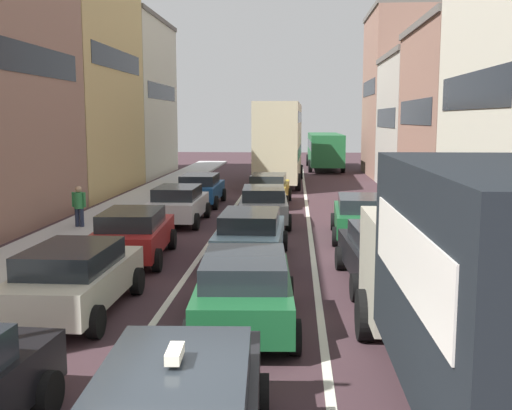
# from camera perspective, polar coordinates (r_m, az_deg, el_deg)

# --- Properties ---
(sidewalk_left) EXTENTS (2.60, 64.00, 0.14)m
(sidewalk_left) POSITION_cam_1_polar(r_m,az_deg,el_deg) (27.24, -13.09, -0.71)
(sidewalk_left) COLOR #BBBBBB
(sidewalk_left) RESTS_ON ground
(lane_stripe_left) EXTENTS (0.16, 60.00, 0.01)m
(lane_stripe_left) POSITION_cam_1_polar(r_m,az_deg,el_deg) (26.25, -2.57, -0.98)
(lane_stripe_left) COLOR silver
(lane_stripe_left) RESTS_ON ground
(lane_stripe_right) EXTENTS (0.16, 60.00, 0.01)m
(lane_stripe_right) POSITION_cam_1_polar(r_m,az_deg,el_deg) (26.10, 4.87, -1.05)
(lane_stripe_right) COLOR silver
(lane_stripe_right) RESTS_ON ground
(building_row_left) EXTENTS (7.20, 43.90, 13.51)m
(building_row_left) POSITION_cam_1_polar(r_m,az_deg,el_deg) (30.40, -22.40, 11.47)
(building_row_left) COLOR tan
(building_row_left) RESTS_ON ground
(building_row_right) EXTENTS (7.20, 43.90, 11.79)m
(building_row_right) POSITION_cam_1_polar(r_m,az_deg,el_deg) (29.87, 20.99, 8.70)
(building_row_right) COLOR #936B5B
(building_row_right) RESTS_ON ground
(removalist_box_truck) EXTENTS (2.75, 7.72, 3.58)m
(removalist_box_truck) POSITION_cam_1_polar(r_m,az_deg,el_deg) (8.84, 20.46, -6.50)
(removalist_box_truck) COLOR #B7B29E
(removalist_box_truck) RESTS_ON ground
(sedan_centre_lane_second) EXTENTS (2.25, 4.39, 1.49)m
(sedan_centre_lane_second) POSITION_cam_1_polar(r_m,az_deg,el_deg) (12.17, -1.06, -7.78)
(sedan_centre_lane_second) COLOR #19592D
(sedan_centre_lane_second) RESTS_ON ground
(wagon_left_lane_second) EXTENTS (2.10, 4.32, 1.49)m
(wagon_left_lane_second) POSITION_cam_1_polar(r_m,az_deg,el_deg) (13.57, -16.55, -6.46)
(wagon_left_lane_second) COLOR beige
(wagon_left_lane_second) RESTS_ON ground
(hatchback_centre_lane_third) EXTENTS (2.11, 4.32, 1.49)m
(hatchback_centre_lane_third) POSITION_cam_1_polar(r_m,az_deg,el_deg) (17.69, -0.51, -2.77)
(hatchback_centre_lane_third) COLOR #759EB7
(hatchback_centre_lane_third) RESTS_ON ground
(sedan_left_lane_third) EXTENTS (2.27, 4.40, 1.49)m
(sedan_left_lane_third) POSITION_cam_1_polar(r_m,az_deg,el_deg) (18.26, -11.38, -2.59)
(sedan_left_lane_third) COLOR #A51E1E
(sedan_left_lane_third) RESTS_ON ground
(coupe_centre_lane_fourth) EXTENTS (2.23, 4.38, 1.49)m
(coupe_centre_lane_fourth) POSITION_cam_1_polar(r_m,az_deg,el_deg) (23.92, 0.72, 0.07)
(coupe_centre_lane_fourth) COLOR gray
(coupe_centre_lane_fourth) RESTS_ON ground
(sedan_left_lane_fourth) EXTENTS (2.06, 4.30, 1.49)m
(sedan_left_lane_fourth) POSITION_cam_1_polar(r_m,az_deg,el_deg) (24.33, -7.25, 0.14)
(sedan_left_lane_fourth) COLOR silver
(sedan_left_lane_fourth) RESTS_ON ground
(sedan_centre_lane_fifth) EXTENTS (2.19, 4.36, 1.49)m
(sedan_centre_lane_fifth) POSITION_cam_1_polar(r_m,az_deg,el_deg) (29.42, 1.18, 1.56)
(sedan_centre_lane_fifth) COLOR #B29319
(sedan_centre_lane_fifth) RESTS_ON ground
(sedan_left_lane_fifth) EXTENTS (2.09, 4.31, 1.49)m
(sedan_left_lane_fifth) POSITION_cam_1_polar(r_m,az_deg,el_deg) (29.43, -5.21, 1.53)
(sedan_left_lane_fifth) COLOR #194C8C
(sedan_left_lane_fifth) RESTS_ON ground
(sedan_right_lane_behind_truck) EXTENTS (2.25, 4.39, 1.49)m
(sedan_right_lane_behind_truck) POSITION_cam_1_polar(r_m,az_deg,el_deg) (15.58, 11.92, -4.43)
(sedan_right_lane_behind_truck) COLOR black
(sedan_right_lane_behind_truck) RESTS_ON ground
(wagon_right_lane_far) EXTENTS (2.20, 4.37, 1.49)m
(wagon_right_lane_far) POSITION_cam_1_polar(r_m,az_deg,el_deg) (21.43, 9.82, -0.99)
(wagon_right_lane_far) COLOR #19592D
(wagon_right_lane_far) RESTS_ON ground
(bus_mid_queue_primary) EXTENTS (3.02, 10.56, 5.06)m
(bus_mid_queue_primary) POSITION_cam_1_polar(r_m,az_deg,el_deg) (38.40, 2.22, 6.12)
(bus_mid_queue_primary) COLOR #BFB793
(bus_mid_queue_primary) RESTS_ON ground
(bus_far_queue_secondary) EXTENTS (2.85, 10.52, 2.90)m
(bus_far_queue_secondary) POSITION_cam_1_polar(r_m,az_deg,el_deg) (50.58, 6.42, 5.32)
(bus_far_queue_secondary) COLOR #1E6033
(bus_far_queue_secondary) RESTS_ON ground
(pedestrian_near_kerb) EXTENTS (0.54, 0.34, 1.66)m
(pedestrian_near_kerb) POSITION_cam_1_polar(r_m,az_deg,el_deg) (23.57, -16.18, -0.01)
(pedestrian_near_kerb) COLOR #262D47
(pedestrian_near_kerb) RESTS_ON ground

